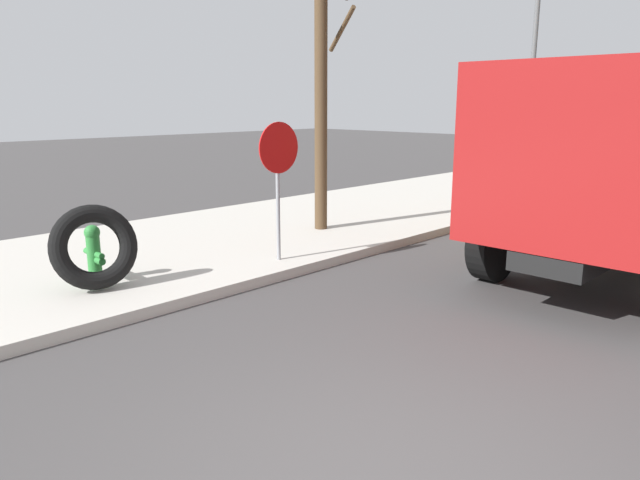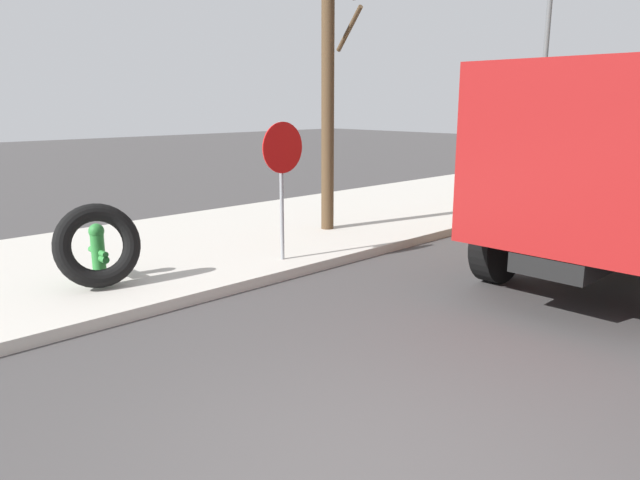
{
  "view_description": "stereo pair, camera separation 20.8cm",
  "coord_description": "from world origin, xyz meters",
  "px_view_note": "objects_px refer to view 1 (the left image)",
  "views": [
    {
      "loc": [
        -2.77,
        -2.14,
        2.53
      ],
      "look_at": [
        2.23,
        2.73,
        0.9
      ],
      "focal_mm": 33.29,
      "sensor_mm": 36.0,
      "label": 1
    },
    {
      "loc": [
        -2.62,
        -2.29,
        2.53
      ],
      "look_at": [
        2.23,
        2.73,
        0.9
      ],
      "focal_mm": 33.29,
      "sensor_mm": 36.0,
      "label": 2
    }
  ],
  "objects_px": {
    "fire_hydrant": "(94,251)",
    "stop_sign": "(278,166)",
    "street_light_pole": "(533,63)",
    "loose_tire": "(94,247)",
    "bare_tree": "(322,84)"
  },
  "relations": [
    {
      "from": "loose_tire",
      "to": "street_light_pole",
      "type": "height_order",
      "value": "street_light_pole"
    },
    {
      "from": "fire_hydrant",
      "to": "street_light_pole",
      "type": "distance_m",
      "value": 10.94
    },
    {
      "from": "stop_sign",
      "to": "street_light_pole",
      "type": "distance_m",
      "value": 8.22
    },
    {
      "from": "street_light_pole",
      "to": "fire_hydrant",
      "type": "bearing_deg",
      "value": 174.35
    },
    {
      "from": "fire_hydrant",
      "to": "street_light_pole",
      "type": "height_order",
      "value": "street_light_pole"
    },
    {
      "from": "fire_hydrant",
      "to": "stop_sign",
      "type": "distance_m",
      "value": 2.87
    },
    {
      "from": "bare_tree",
      "to": "loose_tire",
      "type": "bearing_deg",
      "value": -173.4
    },
    {
      "from": "fire_hydrant",
      "to": "street_light_pole",
      "type": "bearing_deg",
      "value": -5.65
    },
    {
      "from": "loose_tire",
      "to": "bare_tree",
      "type": "relative_size",
      "value": 0.21
    },
    {
      "from": "street_light_pole",
      "to": "bare_tree",
      "type": "bearing_deg",
      "value": 168.19
    },
    {
      "from": "fire_hydrant",
      "to": "stop_sign",
      "type": "bearing_deg",
      "value": -21.04
    },
    {
      "from": "fire_hydrant",
      "to": "bare_tree",
      "type": "bearing_deg",
      "value": 2.35
    },
    {
      "from": "loose_tire",
      "to": "street_light_pole",
      "type": "xyz_separation_m",
      "value": [
        10.67,
        -0.68,
        2.72
      ]
    },
    {
      "from": "fire_hydrant",
      "to": "stop_sign",
      "type": "xyz_separation_m",
      "value": [
        2.5,
        -0.96,
        1.04
      ]
    },
    {
      "from": "fire_hydrant",
      "to": "loose_tire",
      "type": "distance_m",
      "value": 0.42
    }
  ]
}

